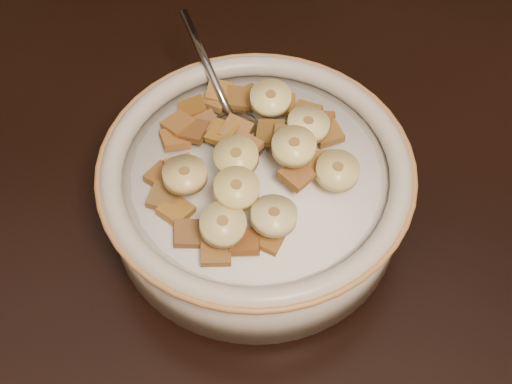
{
  "coord_description": "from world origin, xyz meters",
  "views": [
    {
      "loc": [
        0.12,
        -0.24,
        1.22
      ],
      "look_at": [
        0.13,
        0.07,
        0.78
      ],
      "focal_mm": 50.0,
      "sensor_mm": 36.0,
      "label": 1
    }
  ],
  "objects_px": {
    "table": "(88,312)",
    "cereal_bowl": "(256,195)",
    "chair": "(147,17)",
    "spoon": "(238,135)"
  },
  "relations": [
    {
      "from": "table",
      "to": "chair",
      "type": "distance_m",
      "value": 0.59
    },
    {
      "from": "chair",
      "to": "cereal_bowl",
      "type": "bearing_deg",
      "value": -66.53
    },
    {
      "from": "chair",
      "to": "spoon",
      "type": "xyz_separation_m",
      "value": [
        0.14,
        -0.45,
        0.28
      ]
    },
    {
      "from": "chair",
      "to": "cereal_bowl",
      "type": "xyz_separation_m",
      "value": [
        0.15,
        -0.48,
        0.25
      ]
    },
    {
      "from": "table",
      "to": "cereal_bowl",
      "type": "height_order",
      "value": "cereal_bowl"
    },
    {
      "from": "table",
      "to": "cereal_bowl",
      "type": "distance_m",
      "value": 0.15
    },
    {
      "from": "spoon",
      "to": "chair",
      "type": "bearing_deg",
      "value": -94.19
    },
    {
      "from": "table",
      "to": "cereal_bowl",
      "type": "relative_size",
      "value": 6.34
    },
    {
      "from": "chair",
      "to": "spoon",
      "type": "distance_m",
      "value": 0.55
    },
    {
      "from": "chair",
      "to": "spoon",
      "type": "height_order",
      "value": "chair"
    }
  ]
}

